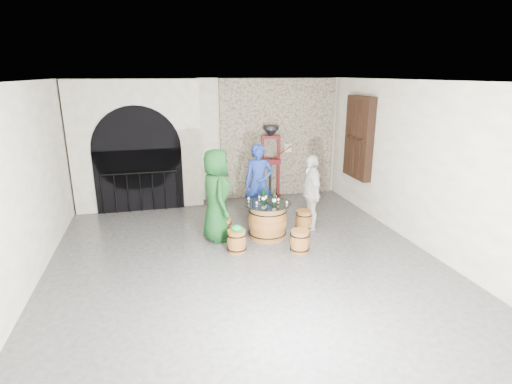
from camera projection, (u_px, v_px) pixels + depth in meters
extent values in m
plane|color=#313134|center=(246.00, 263.00, 7.26)|extent=(8.00, 8.00, 0.00)
plane|color=silver|center=(212.00, 141.00, 10.52)|extent=(8.00, 0.00, 8.00)
plane|color=silver|center=(359.00, 305.00, 3.09)|extent=(8.00, 0.00, 8.00)
plane|color=silver|center=(18.00, 193.00, 5.98)|extent=(0.00, 8.00, 8.00)
plane|color=silver|center=(424.00, 167.00, 7.62)|extent=(0.00, 8.00, 8.00)
plane|color=beige|center=(245.00, 81.00, 6.34)|extent=(8.00, 8.00, 0.00)
cube|color=gray|center=(278.00, 139.00, 10.88)|extent=(3.20, 0.12, 3.18)
cube|color=silver|center=(137.00, 146.00, 9.84)|extent=(3.10, 0.50, 3.18)
cube|color=black|center=(140.00, 181.00, 9.83)|extent=(2.10, 0.03, 1.55)
cylinder|color=black|center=(137.00, 150.00, 9.61)|extent=(2.10, 0.03, 2.10)
cylinder|color=black|center=(139.00, 173.00, 9.71)|extent=(1.79, 0.04, 0.04)
cylinder|color=black|center=(102.00, 195.00, 9.65)|extent=(0.02, 0.02, 0.98)
cylinder|color=black|center=(115.00, 194.00, 9.72)|extent=(0.02, 0.02, 0.98)
cylinder|color=black|center=(128.00, 193.00, 9.78)|extent=(0.02, 0.02, 0.98)
cylinder|color=black|center=(141.00, 192.00, 9.85)|extent=(0.02, 0.02, 0.98)
cylinder|color=black|center=(153.00, 192.00, 9.92)|extent=(0.02, 0.02, 0.98)
cylinder|color=black|center=(165.00, 191.00, 9.99)|extent=(0.02, 0.02, 0.98)
cylinder|color=black|center=(177.00, 190.00, 10.06)|extent=(0.02, 0.02, 0.98)
cube|color=black|center=(359.00, 138.00, 9.77)|extent=(0.20, 1.10, 2.00)
cube|color=black|center=(357.00, 138.00, 9.76)|extent=(0.06, 0.88, 1.76)
cube|color=black|center=(358.00, 138.00, 9.76)|extent=(0.22, 0.92, 0.06)
cube|color=black|center=(364.00, 140.00, 9.49)|extent=(0.22, 0.06, 1.80)
cube|color=black|center=(358.00, 138.00, 9.76)|extent=(0.22, 0.06, 1.80)
cube|color=black|center=(353.00, 136.00, 10.03)|extent=(0.22, 0.06, 1.80)
cylinder|color=brown|center=(267.00, 221.00, 8.32)|extent=(0.75, 0.75, 0.71)
cylinder|color=brown|center=(267.00, 221.00, 8.32)|extent=(0.80, 0.80, 0.16)
torus|color=black|center=(267.00, 232.00, 8.39)|extent=(0.80, 0.80, 0.02)
torus|color=black|center=(268.00, 210.00, 8.25)|extent=(0.80, 0.80, 0.02)
cylinder|color=brown|center=(268.00, 205.00, 8.22)|extent=(0.76, 0.76, 0.02)
cylinder|color=black|center=(268.00, 203.00, 8.21)|extent=(0.97, 0.97, 0.01)
cylinder|color=brown|center=(223.00, 229.00, 8.28)|extent=(0.34, 0.34, 0.42)
cylinder|color=brown|center=(223.00, 229.00, 8.28)|extent=(0.37, 0.37, 0.09)
torus|color=black|center=(223.00, 236.00, 8.32)|extent=(0.38, 0.38, 0.02)
torus|color=black|center=(223.00, 223.00, 8.24)|extent=(0.38, 0.38, 0.02)
cylinder|color=brown|center=(223.00, 219.00, 8.22)|extent=(0.35, 0.35, 0.02)
cylinder|color=brown|center=(259.00, 213.00, 9.24)|extent=(0.34, 0.34, 0.42)
cylinder|color=brown|center=(259.00, 213.00, 9.24)|extent=(0.37, 0.37, 0.09)
torus|color=black|center=(259.00, 219.00, 9.28)|extent=(0.38, 0.38, 0.02)
torus|color=black|center=(259.00, 207.00, 9.20)|extent=(0.38, 0.38, 0.02)
cylinder|color=brown|center=(259.00, 204.00, 9.18)|extent=(0.35, 0.35, 0.02)
cylinder|color=brown|center=(304.00, 220.00, 8.78)|extent=(0.34, 0.34, 0.42)
cylinder|color=brown|center=(304.00, 220.00, 8.78)|extent=(0.37, 0.37, 0.09)
torus|color=black|center=(304.00, 226.00, 8.82)|extent=(0.38, 0.38, 0.02)
torus|color=black|center=(304.00, 214.00, 8.74)|extent=(0.38, 0.38, 0.02)
cylinder|color=brown|center=(305.00, 211.00, 8.72)|extent=(0.35, 0.35, 0.02)
cylinder|color=brown|center=(300.00, 241.00, 7.68)|extent=(0.34, 0.34, 0.42)
cylinder|color=brown|center=(300.00, 241.00, 7.68)|extent=(0.37, 0.37, 0.09)
torus|color=black|center=(300.00, 248.00, 7.72)|extent=(0.38, 0.38, 0.02)
torus|color=black|center=(300.00, 235.00, 7.64)|extent=(0.38, 0.38, 0.02)
cylinder|color=brown|center=(300.00, 231.00, 7.62)|extent=(0.35, 0.35, 0.02)
cylinder|color=brown|center=(237.00, 241.00, 7.69)|extent=(0.34, 0.34, 0.42)
cylinder|color=brown|center=(237.00, 241.00, 7.69)|extent=(0.37, 0.37, 0.09)
torus|color=black|center=(237.00, 248.00, 7.73)|extent=(0.38, 0.38, 0.02)
torus|color=black|center=(237.00, 234.00, 7.65)|extent=(0.38, 0.38, 0.02)
cylinder|color=brown|center=(237.00, 231.00, 7.63)|extent=(0.35, 0.35, 0.02)
ellipsoid|color=#0D8F36|center=(237.00, 228.00, 7.61)|extent=(0.20, 0.20, 0.11)
cylinder|color=#0D8F36|center=(241.00, 230.00, 7.61)|extent=(0.13, 0.13, 0.01)
imported|color=#113E18|center=(217.00, 195.00, 8.06)|extent=(0.66, 0.97, 1.90)
imported|color=navy|center=(259.00, 183.00, 9.12)|extent=(0.73, 0.56, 1.81)
imported|color=beige|center=(311.00, 192.00, 8.67)|extent=(0.51, 1.01, 1.66)
cylinder|color=black|center=(263.00, 198.00, 8.20)|extent=(0.07, 0.07, 0.22)
cylinder|color=white|center=(263.00, 198.00, 8.20)|extent=(0.08, 0.08, 0.06)
cone|color=black|center=(264.00, 192.00, 8.17)|extent=(0.07, 0.07, 0.05)
cylinder|color=black|center=(264.00, 189.00, 8.15)|extent=(0.03, 0.03, 0.07)
cylinder|color=black|center=(274.00, 200.00, 8.08)|extent=(0.07, 0.07, 0.22)
cylinder|color=white|center=(274.00, 200.00, 8.08)|extent=(0.08, 0.08, 0.06)
cone|color=black|center=(274.00, 194.00, 8.04)|extent=(0.07, 0.07, 0.05)
cylinder|color=black|center=(274.00, 191.00, 8.03)|extent=(0.03, 0.03, 0.07)
cylinder|color=black|center=(265.00, 196.00, 8.29)|extent=(0.07, 0.07, 0.22)
cylinder|color=white|center=(265.00, 197.00, 8.29)|extent=(0.08, 0.08, 0.06)
cone|color=black|center=(265.00, 191.00, 8.26)|extent=(0.07, 0.07, 0.05)
cylinder|color=black|center=(265.00, 188.00, 8.24)|extent=(0.03, 0.03, 0.07)
cylinder|color=brown|center=(217.00, 195.00, 10.33)|extent=(0.41, 0.41, 0.58)
cylinder|color=brown|center=(217.00, 195.00, 10.33)|extent=(0.44, 0.44, 0.13)
torus|color=black|center=(218.00, 202.00, 10.39)|extent=(0.45, 0.45, 0.02)
torus|color=black|center=(217.00, 188.00, 10.27)|extent=(0.45, 0.45, 0.02)
cylinder|color=brown|center=(217.00, 184.00, 10.24)|extent=(0.42, 0.42, 0.02)
cube|color=#520D12|center=(270.00, 198.00, 10.84)|extent=(0.60, 0.51, 0.11)
cube|color=#520D12|center=(271.00, 161.00, 10.54)|extent=(0.54, 0.38, 0.13)
cube|color=#520D12|center=(271.00, 137.00, 10.36)|extent=(0.51, 0.19, 0.07)
cylinder|color=black|center=(270.00, 177.00, 10.67)|extent=(0.06, 0.06, 1.07)
cylinder|color=black|center=(271.00, 128.00, 10.29)|extent=(0.40, 0.40, 0.10)
cone|color=black|center=(271.00, 133.00, 10.33)|extent=(0.40, 0.40, 0.21)
cube|color=#520D12|center=(263.00, 168.00, 10.57)|extent=(0.08, 0.08, 1.70)
cube|color=#520D12|center=(278.00, 168.00, 10.62)|extent=(0.08, 0.08, 1.70)
cylinder|color=#520D12|center=(283.00, 152.00, 10.47)|extent=(0.46, 0.09, 0.33)
cube|color=silver|center=(288.00, 148.00, 10.94)|extent=(0.18, 0.10, 0.22)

